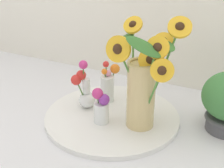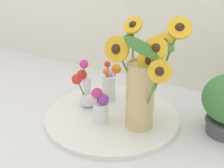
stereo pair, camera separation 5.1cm
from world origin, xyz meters
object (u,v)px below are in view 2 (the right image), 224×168
at_px(vase_small_center, 101,106).
at_px(vase_bulb_right, 85,89).
at_px(mason_jar_sunflowers, 142,82).
at_px(serving_tray, 112,116).
at_px(vase_small_back, 110,84).

relative_size(vase_small_center, vase_bulb_right, 0.68).
bearing_deg(mason_jar_sunflowers, serving_tray, 172.33).
relative_size(serving_tray, vase_bulb_right, 2.53).
bearing_deg(vase_small_back, mason_jar_sunflowers, -31.18).
height_order(vase_bulb_right, vase_small_back, vase_bulb_right).
bearing_deg(vase_small_back, vase_small_center, -71.28).
relative_size(mason_jar_sunflowers, vase_bulb_right, 1.93).
height_order(mason_jar_sunflowers, vase_small_center, mason_jar_sunflowers).
distance_m(vase_small_center, vase_small_back, 0.18).
bearing_deg(serving_tray, mason_jar_sunflowers, -7.67).
relative_size(serving_tray, vase_small_center, 3.71).
relative_size(serving_tray, mason_jar_sunflowers, 1.31).
bearing_deg(vase_small_center, vase_small_back, 108.72).
bearing_deg(vase_bulb_right, mason_jar_sunflowers, -4.36).
height_order(serving_tray, vase_bulb_right, vase_bulb_right).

